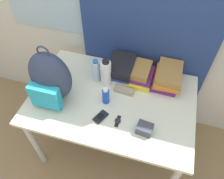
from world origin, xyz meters
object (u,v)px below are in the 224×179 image
object	(u,v)px
sunscreen_bottle	(106,96)
camera_pouch	(145,129)
water_bottle	(96,71)
sports_bottle	(106,73)
book_stack_center	(140,74)
cell_phone	(101,117)
wristwatch	(118,121)
book_stack_left	(120,68)
backpack	(50,78)
sunglasses_case	(124,90)
book_stack_right	(167,77)

from	to	relation	value
sunscreen_bottle	camera_pouch	world-z (taller)	sunscreen_bottle
water_bottle	sports_bottle	size ratio (longest dim) A/B	0.83
book_stack_center	cell_phone	size ratio (longest dim) A/B	2.26
book_stack_center	water_bottle	bearing A→B (deg)	-162.35
sports_bottle	wristwatch	distance (m)	0.38
book_stack_left	camera_pouch	bearing A→B (deg)	-58.37
book_stack_left	book_stack_center	distance (m)	0.16
book_stack_left	wristwatch	xyz separation A→B (m)	(0.10, -0.45, -0.07)
book_stack_left	cell_phone	size ratio (longest dim) A/B	2.25
backpack	cell_phone	world-z (taller)	backpack
backpack	book_stack_left	distance (m)	0.56
backpack	sunglasses_case	bearing A→B (deg)	21.10
backpack	wristwatch	world-z (taller)	backpack
backpack	book_stack_center	distance (m)	0.69
cell_phone	camera_pouch	world-z (taller)	camera_pouch
cell_phone	book_stack_center	bearing A→B (deg)	67.63
book_stack_left	water_bottle	distance (m)	0.20
book_stack_center	wristwatch	world-z (taller)	book_stack_center
sports_bottle	cell_phone	bearing A→B (deg)	-79.88
sports_bottle	camera_pouch	xyz separation A→B (m)	(0.37, -0.34, -0.09)
sunscreen_bottle	wristwatch	size ratio (longest dim) A/B	1.54
book_stack_center	sunglasses_case	world-z (taller)	book_stack_center
backpack	sports_bottle	world-z (taller)	backpack
book_stack_right	sports_bottle	size ratio (longest dim) A/B	1.17
water_bottle	sunglasses_case	bearing A→B (deg)	-15.39
backpack	water_bottle	world-z (taller)	backpack
sunglasses_case	wristwatch	size ratio (longest dim) A/B	1.63
camera_pouch	book_stack_center	bearing A→B (deg)	105.43
book_stack_left	cell_phone	world-z (taller)	book_stack_left
water_bottle	sunscreen_bottle	bearing A→B (deg)	-54.49
backpack	cell_phone	size ratio (longest dim) A/B	3.85
book_stack_left	sports_bottle	bearing A→B (deg)	-122.49
sports_bottle	wristwatch	world-z (taller)	sports_bottle
sunglasses_case	camera_pouch	bearing A→B (deg)	-54.21
cell_phone	book_stack_left	bearing A→B (deg)	86.87
sunglasses_case	sports_bottle	bearing A→B (deg)	163.90
backpack	camera_pouch	bearing A→B (deg)	-8.70
book_stack_right	cell_phone	xyz separation A→B (m)	(-0.40, -0.46, -0.06)
book_stack_right	sunscreen_bottle	xyz separation A→B (m)	(-0.41, -0.31, -0.01)
sunglasses_case	wristwatch	world-z (taller)	sunglasses_case
book_stack_left	book_stack_right	bearing A→B (deg)	0.97
sunscreen_bottle	sunglasses_case	xyz separation A→B (m)	(0.11, 0.13, -0.05)
water_bottle	book_stack_left	bearing A→B (deg)	31.74
book_stack_left	camera_pouch	size ratio (longest dim) A/B	2.43
sports_bottle	water_bottle	bearing A→B (deg)	165.87
book_stack_center	cell_phone	bearing A→B (deg)	-112.37
water_bottle	camera_pouch	size ratio (longest dim) A/B	1.79
book_stack_left	sunglasses_case	bearing A→B (deg)	-66.39
book_stack_center	sports_bottle	size ratio (longest dim) A/B	1.13
book_stack_left	sunscreen_bottle	bearing A→B (deg)	-95.85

